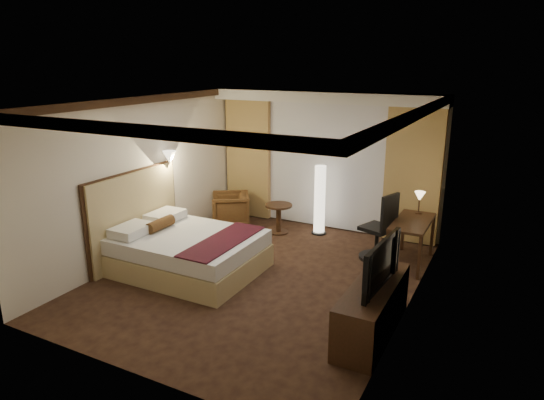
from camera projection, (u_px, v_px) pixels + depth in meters
The scene contains 21 objects.
floor at pixel (260, 277), 7.57m from camera, with size 4.50×5.50×0.01m, color black.
ceiling at pixel (259, 101), 6.81m from camera, with size 4.50×5.50×0.01m, color white.
back_wall at pixel (327, 161), 9.53m from camera, with size 4.50×0.02×2.70m, color silver.
left_wall at pixel (143, 177), 8.19m from camera, with size 0.02×5.50×2.70m, color silver.
right_wall at pixel (413, 215), 6.19m from camera, with size 0.02×5.50×2.70m, color silver.
crown_molding at pixel (259, 106), 6.83m from camera, with size 4.50×5.50×0.12m, color black, non-canonical shape.
soffit at pixel (324, 97), 8.97m from camera, with size 4.50×0.50×0.20m, color white.
curtain_sheer at pixel (325, 167), 9.49m from camera, with size 2.48×0.04×2.45m, color silver.
curtain_left_drape at pixel (249, 159), 10.19m from camera, with size 1.00×0.14×2.45m, color tan.
curtain_right_drape at pixel (413, 176), 8.69m from camera, with size 1.00×0.14×2.45m, color tan.
wall_sconce at pixel (170, 157), 8.49m from camera, with size 0.24×0.24×0.24m, color white, non-canonical shape.
bed at pixel (189, 252), 7.70m from camera, with size 2.15×1.68×0.63m, color white, non-canonical shape.
headboard at pixel (135, 217), 8.06m from camera, with size 0.12×1.98×1.50m, color tan, non-canonical shape.
armchair at pixel (230, 208), 9.83m from camera, with size 0.72×0.67×0.74m, color #4B2A16.
side_table at pixel (279, 219), 9.42m from camera, with size 0.53×0.53×0.58m, color black, non-canonical shape.
floor_lamp at pixel (320, 200), 9.28m from camera, with size 0.29×0.29×1.36m, color white, non-canonical shape.
desk at pixel (411, 242), 7.96m from camera, with size 0.55×1.20×0.75m, color black, non-canonical shape.
desk_lamp at pixel (419, 204), 8.19m from camera, with size 0.18×0.18×0.34m, color #FFD899, non-canonical shape.
office_chair at pixel (378, 226), 8.11m from camera, with size 0.57×0.57×1.18m, color black, non-canonical shape.
dresser at pixel (372, 309), 5.92m from camera, with size 0.50×1.68×0.65m, color black, non-canonical shape.
television at pixel (373, 260), 5.76m from camera, with size 1.12×0.64×0.15m, color black.
Camera 1 is at (3.36, -6.07, 3.26)m, focal length 32.00 mm.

